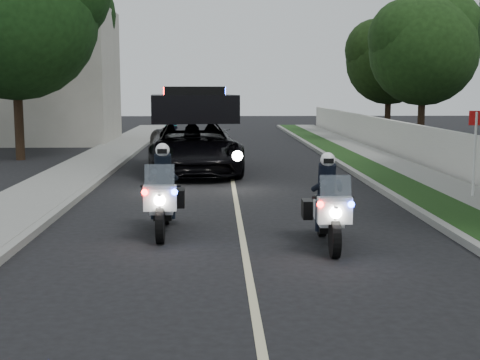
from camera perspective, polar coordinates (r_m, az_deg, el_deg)
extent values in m
plane|color=black|center=(9.50, 0.98, -9.51)|extent=(120.00, 120.00, 0.00)
cube|color=gray|center=(19.79, 11.39, -0.25)|extent=(0.20, 60.00, 0.15)
cube|color=#193814|center=(19.96, 13.34, -0.23)|extent=(1.20, 60.00, 0.16)
cube|color=gray|center=(20.34, 16.87, -0.21)|extent=(1.40, 60.00, 0.16)
cube|color=beige|center=(20.61, 19.58, 1.66)|extent=(0.22, 60.00, 1.50)
cube|color=gray|center=(19.59, -12.65, -0.37)|extent=(0.20, 60.00, 0.15)
cube|color=gray|center=(19.82, -15.78, -0.38)|extent=(2.00, 60.00, 0.16)
cube|color=#A8A396|center=(36.32, -17.41, 8.64)|extent=(8.00, 6.00, 7.00)
cube|color=#BFB78C|center=(19.27, -0.57, -0.53)|extent=(0.12, 50.00, 0.01)
imported|color=black|center=(22.48, -4.09, 0.66)|extent=(3.54, 6.67, 3.13)
imported|color=black|center=(34.91, -5.96, 3.24)|extent=(0.70, 1.85, 0.96)
imported|color=black|center=(34.91, -5.96, 3.24)|extent=(0.69, 0.50, 1.79)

